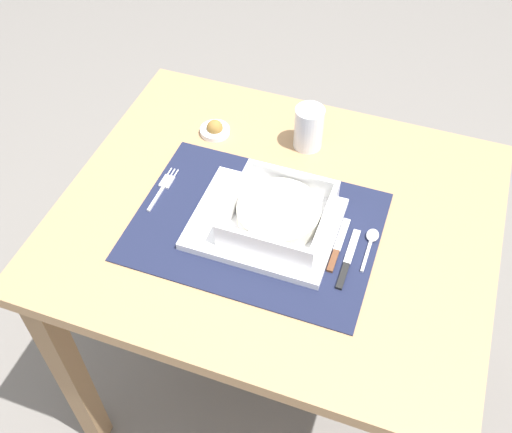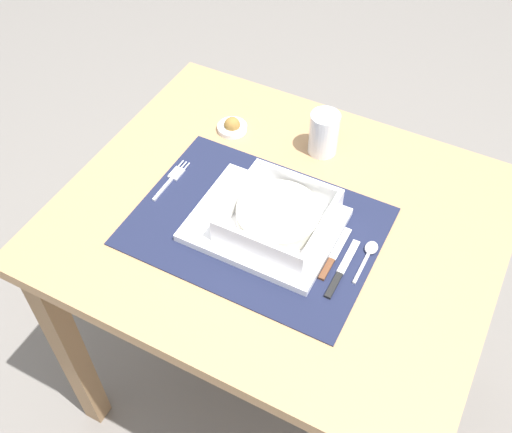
# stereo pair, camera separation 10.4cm
# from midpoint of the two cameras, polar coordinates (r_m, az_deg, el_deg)

# --- Properties ---
(ground_plane) EXTENTS (6.00, 6.00, 0.00)m
(ground_plane) POSITION_cam_midpoint_polar(r_m,az_deg,el_deg) (1.80, -0.33, -14.87)
(ground_plane) COLOR slate
(dining_table) EXTENTS (0.86, 0.72, 0.71)m
(dining_table) POSITION_cam_midpoint_polar(r_m,az_deg,el_deg) (1.29, -0.45, -3.01)
(dining_table) COLOR #A37A51
(dining_table) RESTS_ON ground
(placemat) EXTENTS (0.47, 0.35, 0.00)m
(placemat) POSITION_cam_midpoint_polar(r_m,az_deg,el_deg) (1.18, -2.53, -1.04)
(placemat) COLOR #191E38
(placemat) RESTS_ON dining_table
(serving_plate) EXTENTS (0.28, 0.22, 0.02)m
(serving_plate) POSITION_cam_midpoint_polar(r_m,az_deg,el_deg) (1.17, -1.68, -0.81)
(serving_plate) COLOR white
(serving_plate) RESTS_ON placemat
(porridge_bowl) EXTENTS (0.19, 0.19, 0.05)m
(porridge_bowl) POSITION_cam_midpoint_polar(r_m,az_deg,el_deg) (1.15, -0.45, 0.05)
(porridge_bowl) COLOR white
(porridge_bowl) RESTS_ON serving_plate
(fork) EXTENTS (0.02, 0.13, 0.00)m
(fork) POSITION_cam_midpoint_polar(r_m,az_deg,el_deg) (1.27, -10.98, 2.72)
(fork) COLOR silver
(fork) RESTS_ON placemat
(spoon) EXTENTS (0.02, 0.11, 0.01)m
(spoon) POSITION_cam_midpoint_polar(r_m,az_deg,el_deg) (1.16, 8.34, -2.16)
(spoon) COLOR silver
(spoon) RESTS_ON placemat
(butter_knife) EXTENTS (0.01, 0.14, 0.01)m
(butter_knife) POSITION_cam_midpoint_polar(r_m,az_deg,el_deg) (1.13, 5.95, -4.45)
(butter_knife) COLOR black
(butter_knife) RESTS_ON placemat
(bread_knife) EXTENTS (0.01, 0.13, 0.01)m
(bread_knife) POSITION_cam_midpoint_polar(r_m,az_deg,el_deg) (1.14, 5.09, -3.10)
(bread_knife) COLOR #59331E
(bread_knife) RESTS_ON placemat
(drinking_glass) EXTENTS (0.06, 0.06, 0.10)m
(drinking_glass) POSITION_cam_midpoint_polar(r_m,az_deg,el_deg) (1.32, 2.76, 8.02)
(drinking_glass) COLOR white
(drinking_glass) RESTS_ON dining_table
(condiment_saucer) EXTENTS (0.07, 0.07, 0.04)m
(condiment_saucer) POSITION_cam_midpoint_polar(r_m,az_deg,el_deg) (1.38, -6.08, 8.05)
(condiment_saucer) COLOR white
(condiment_saucer) RESTS_ON dining_table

